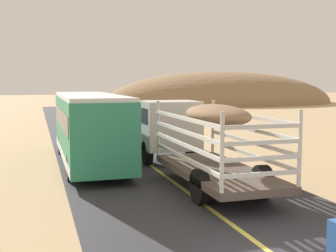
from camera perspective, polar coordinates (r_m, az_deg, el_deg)
livestock_truck at (r=17.98m, az=2.29°, el=-0.60°), size 2.53×9.70×3.02m
bus at (r=20.20m, az=-10.28°, el=-0.10°), size 2.54×10.00×3.21m
boulder_mid_field at (r=44.72m, az=3.74°, el=1.78°), size 1.38×1.72×1.25m
distant_hill at (r=77.60m, az=6.94°, el=3.02°), size 41.06×27.46×11.11m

